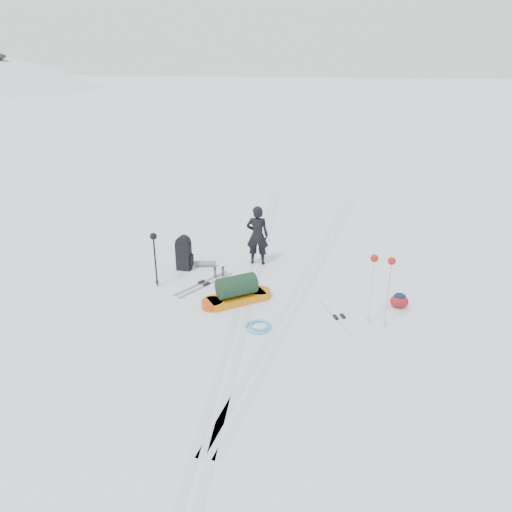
# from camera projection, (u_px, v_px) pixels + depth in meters

# --- Properties ---
(ground) EXTENTS (200.00, 200.00, 0.00)m
(ground) POSITION_uv_depth(u_px,v_px,m) (247.00, 297.00, 11.43)
(ground) COLOR white
(ground) RESTS_ON ground
(ski_tracks) EXTENTS (3.38, 17.97, 0.01)m
(ski_tracks) POSITION_uv_depth(u_px,v_px,m) (278.00, 283.00, 12.12)
(ski_tracks) COLOR silver
(ski_tracks) RESTS_ON ground
(skier) EXTENTS (0.60, 0.41, 1.59)m
(skier) POSITION_uv_depth(u_px,v_px,m) (257.00, 235.00, 12.93)
(skier) COLOR black
(skier) RESTS_ON ground
(pulk_sled) EXTENTS (1.62, 1.38, 0.64)m
(pulk_sled) POSITION_uv_depth(u_px,v_px,m) (237.00, 292.00, 11.12)
(pulk_sled) COLOR orange
(pulk_sled) RESTS_ON ground
(expedition_rucksack) EXTENTS (0.96, 0.55, 0.91)m
(expedition_rucksack) POSITION_uv_depth(u_px,v_px,m) (186.00, 254.00, 12.74)
(expedition_rucksack) COLOR black
(expedition_rucksack) RESTS_ON ground
(ski_poles_black) EXTENTS (0.17, 0.17, 1.35)m
(ski_poles_black) POSITION_uv_depth(u_px,v_px,m) (154.00, 243.00, 11.55)
(ski_poles_black) COLOR black
(ski_poles_black) RESTS_ON ground
(ski_poles_silver) EXTENTS (0.48, 0.24, 1.54)m
(ski_poles_silver) POSITION_uv_depth(u_px,v_px,m) (382.00, 268.00, 9.77)
(ski_poles_silver) COLOR silver
(ski_poles_silver) RESTS_ON ground
(touring_skis_grey) EXTENTS (1.10, 1.67, 0.06)m
(touring_skis_grey) POSITION_uv_depth(u_px,v_px,m) (204.00, 284.00, 12.04)
(touring_skis_grey) COLOR #9899A0
(touring_skis_grey) RESTS_ON ground
(touring_skis_white) EXTENTS (0.96, 1.59, 0.06)m
(touring_skis_white) POSITION_uv_depth(u_px,v_px,m) (339.00, 318.00, 10.52)
(touring_skis_white) COLOR silver
(touring_skis_white) RESTS_ON ground
(rope_coil) EXTENTS (0.56, 0.56, 0.07)m
(rope_coil) POSITION_uv_depth(u_px,v_px,m) (259.00, 326.00, 10.16)
(rope_coil) COLOR #54A6CE
(rope_coil) RESTS_ON ground
(small_daypack) EXTENTS (0.49, 0.43, 0.34)m
(small_daypack) POSITION_uv_depth(u_px,v_px,m) (399.00, 300.00, 10.91)
(small_daypack) COLOR maroon
(small_daypack) RESTS_ON ground
(thermos_pair) EXTENTS (0.25, 0.21, 0.28)m
(thermos_pair) POSITION_uv_depth(u_px,v_px,m) (219.00, 272.00, 12.38)
(thermos_pair) COLOR #5A5C62
(thermos_pair) RESTS_ON ground
(stuff_sack) EXTENTS (0.42, 0.35, 0.23)m
(stuff_sack) POSITION_uv_depth(u_px,v_px,m) (229.00, 287.00, 11.67)
(stuff_sack) COLOR black
(stuff_sack) RESTS_ON ground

